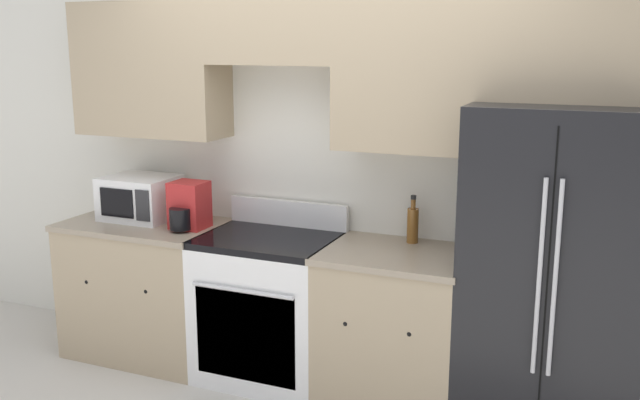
{
  "coord_description": "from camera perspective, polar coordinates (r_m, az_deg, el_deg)",
  "views": [
    {
      "loc": [
        1.52,
        -3.29,
        2.01
      ],
      "look_at": [
        0.0,
        0.31,
        1.13
      ],
      "focal_mm": 40.0,
      "sensor_mm": 36.0,
      "label": 1
    }
  ],
  "objects": [
    {
      "name": "lower_cabinets_right",
      "position": [
        4.07,
        5.92,
        -10.08
      ],
      "size": [
        0.8,
        0.64,
        0.88
      ],
      "color": "tan",
      "rests_on": "ground_plane"
    },
    {
      "name": "refrigerator",
      "position": [
        3.85,
        18.22,
        -5.44
      ],
      "size": [
        0.87,
        0.8,
        1.71
      ],
      "color": "black",
      "rests_on": "ground_plane"
    },
    {
      "name": "bottle",
      "position": [
        4.08,
        7.43,
        -1.92
      ],
      "size": [
        0.07,
        0.07,
        0.28
      ],
      "color": "brown",
      "rests_on": "lower_cabinets_right"
    },
    {
      "name": "wall_back",
      "position": [
        4.18,
        1.71,
        5.91
      ],
      "size": [
        8.0,
        0.39,
        2.6
      ],
      "color": "silver",
      "rests_on": "ground_plane"
    },
    {
      "name": "oven_range",
      "position": [
        4.34,
        -4.08,
        -8.5
      ],
      "size": [
        0.79,
        0.65,
        1.04
      ],
      "color": "white",
      "rests_on": "ground_plane"
    },
    {
      "name": "lower_cabinets_left",
      "position": [
        4.78,
        -13.65,
        -6.85
      ],
      "size": [
        1.01,
        0.64,
        0.88
      ],
      "color": "tan",
      "rests_on": "ground_plane"
    },
    {
      "name": "coffee_maker",
      "position": [
        4.42,
        -10.52,
        -0.57
      ],
      "size": [
        0.21,
        0.26,
        0.29
      ],
      "color": "#B22323",
      "rests_on": "lower_cabinets_left"
    },
    {
      "name": "microwave",
      "position": [
        4.73,
        -14.18,
        0.19
      ],
      "size": [
        0.44,
        0.37,
        0.28
      ],
      "color": "white",
      "rests_on": "lower_cabinets_left"
    }
  ]
}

